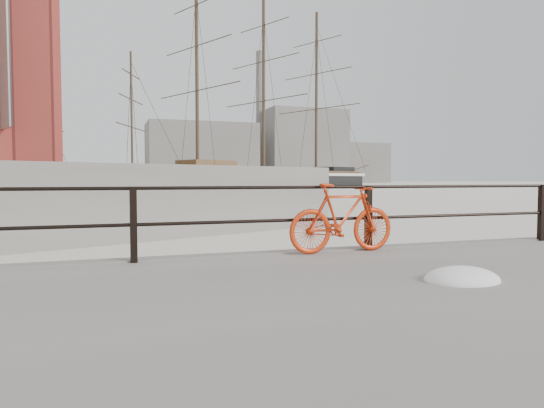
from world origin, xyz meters
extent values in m
plane|color=white|center=(0.00, 0.00, 0.00)|extent=(400.00, 400.00, 0.00)
imported|color=red|center=(-4.00, -0.25, 0.87)|extent=(1.73, 0.33, 1.04)
ellipsoid|color=white|center=(-3.69, -2.48, 0.50)|extent=(0.86, 0.68, 0.31)
cube|color=gray|center=(20.00, 140.00, 9.00)|extent=(32.00, 18.00, 18.00)
cube|color=gray|center=(55.00, 145.00, 12.00)|extent=(26.00, 20.00, 24.00)
cube|color=gray|center=(78.00, 150.00, 7.00)|extent=(20.00, 16.00, 14.00)
cylinder|color=gray|center=(42.00, 150.00, 22.00)|extent=(2.80, 2.80, 44.00)
camera|label=1|loc=(-7.32, -6.74, 1.46)|focal=32.00mm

